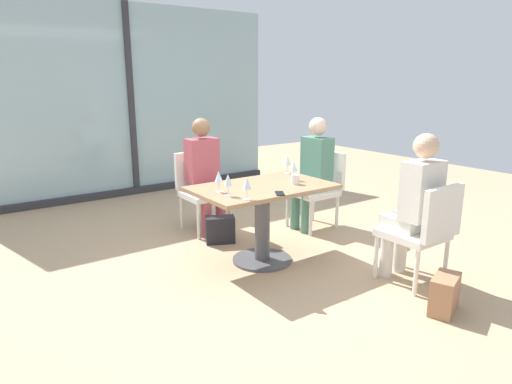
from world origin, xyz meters
The scene contains 18 objects.
ground_plane centered at (0.00, 0.00, 0.00)m, with size 12.00×12.00×0.00m, color tan.
window_wall_backdrop centered at (0.00, 3.20, 1.21)m, with size 4.49×0.10×2.70m.
dining_table_main centered at (0.00, 0.00, 0.53)m, with size 1.25×0.78×0.73m.
chair_front_right centered at (0.77, -1.17, 0.50)m, with size 0.46×0.50×0.87m.
chair_near_window centered at (0.00, 1.17, 0.50)m, with size 0.46×0.51×0.87m.
chair_far_right centered at (1.14, 0.46, 0.50)m, with size 0.50×0.46×0.87m.
person_front_right centered at (0.77, -1.06, 0.70)m, with size 0.34×0.39×1.26m.
person_near_window centered at (0.00, 1.06, 0.70)m, with size 0.34×0.39×1.26m.
person_far_right centered at (1.03, 0.46, 0.70)m, with size 0.39×0.34×1.26m.
wine_glass_0 centered at (0.53, 0.29, 0.86)m, with size 0.07×0.07×0.18m.
wine_glass_1 centered at (-0.39, -0.32, 0.86)m, with size 0.07×0.07×0.18m.
wine_glass_2 centered at (-0.45, -0.13, 0.86)m, with size 0.07×0.07×0.18m.
wine_glass_3 centered at (-0.44, 0.02, 0.86)m, with size 0.07×0.07×0.18m.
wine_glass_4 centered at (0.37, 0.01, 0.86)m, with size 0.07×0.07×0.18m.
coffee_cup centered at (0.28, -0.13, 0.78)m, with size 0.08×0.08×0.09m, color white.
cell_phone_on_table centered at (-0.06, -0.32, 0.73)m, with size 0.07×0.14×0.01m, color black.
handbag_0 centered at (0.52, -1.55, 0.14)m, with size 0.30×0.16×0.28m, color #A3704C.
handbag_1 centered at (-0.07, 0.65, 0.14)m, with size 0.30×0.16×0.28m, color #232328.
Camera 1 is at (-2.36, -3.21, 1.68)m, focal length 31.72 mm.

